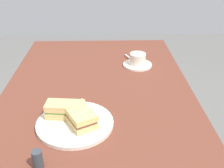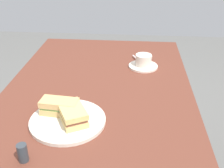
# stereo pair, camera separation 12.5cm
# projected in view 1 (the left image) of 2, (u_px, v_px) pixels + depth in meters

# --- Properties ---
(dining_table) EXTENTS (1.20, 0.86, 0.75)m
(dining_table) POSITION_uv_depth(u_px,v_px,m) (98.00, 97.00, 1.36)
(dining_table) COLOR brown
(dining_table) RESTS_ON ground_plane
(sandwich_plate) EXTENTS (0.28, 0.28, 0.01)m
(sandwich_plate) POSITION_uv_depth(u_px,v_px,m) (75.00, 123.00, 1.03)
(sandwich_plate) COLOR beige
(sandwich_plate) RESTS_ON dining_table
(sandwich_front) EXTENTS (0.16, 0.14, 0.06)m
(sandwich_front) POSITION_uv_depth(u_px,v_px,m) (80.00, 116.00, 1.01)
(sandwich_front) COLOR #DDBE72
(sandwich_front) RESTS_ON sandwich_plate
(sandwich_back) EXTENTS (0.08, 0.15, 0.06)m
(sandwich_back) POSITION_uv_depth(u_px,v_px,m) (65.00, 110.00, 1.05)
(sandwich_back) COLOR tan
(sandwich_back) RESTS_ON sandwich_plate
(coffee_saucer) EXTENTS (0.15, 0.15, 0.01)m
(coffee_saucer) POSITION_uv_depth(u_px,v_px,m) (137.00, 65.00, 1.50)
(coffee_saucer) COLOR beige
(coffee_saucer) RESTS_ON dining_table
(coffee_cup) EXTENTS (0.10, 0.09, 0.06)m
(coffee_cup) POSITION_uv_depth(u_px,v_px,m) (138.00, 58.00, 1.48)
(coffee_cup) COLOR beige
(coffee_cup) RESTS_ON coffee_saucer
(spoon) EXTENTS (0.09, 0.05, 0.01)m
(spoon) POSITION_uv_depth(u_px,v_px,m) (131.00, 58.00, 1.55)
(spoon) COLOR silver
(spoon) RESTS_ON coffee_saucer
(salt_shaker) EXTENTS (0.03, 0.03, 0.06)m
(salt_shaker) POSITION_uv_depth(u_px,v_px,m) (38.00, 159.00, 0.83)
(salt_shaker) COLOR #33383D
(salt_shaker) RESTS_ON dining_table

